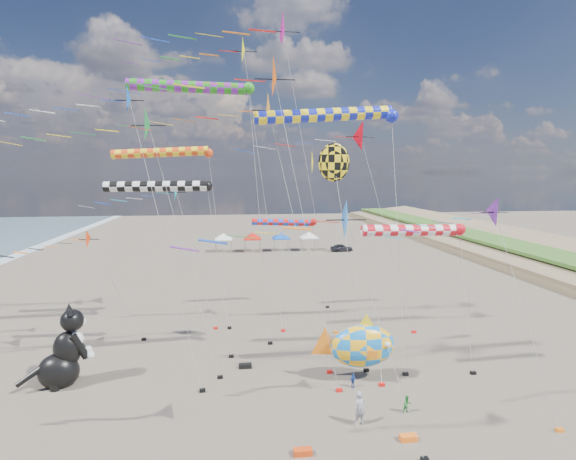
{
  "coord_description": "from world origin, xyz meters",
  "views": [
    {
      "loc": [
        -4.93,
        -17.38,
        13.66
      ],
      "look_at": [
        -1.07,
        12.0,
        9.87
      ],
      "focal_mm": 28.0,
      "sensor_mm": 36.0,
      "label": 1
    }
  ],
  "objects_px": {
    "fish_inflatable": "(362,346)",
    "child_green": "(407,404)",
    "parked_car": "(341,248)",
    "child_blue": "(353,381)",
    "cat_inflatable": "(62,346)",
    "person_adult": "(360,408)"
  },
  "relations": [
    {
      "from": "fish_inflatable",
      "to": "parked_car",
      "type": "relative_size",
      "value": 1.5
    },
    {
      "from": "cat_inflatable",
      "to": "child_blue",
      "type": "bearing_deg",
      "value": -32.19
    },
    {
      "from": "child_blue",
      "to": "parked_car",
      "type": "height_order",
      "value": "parked_car"
    },
    {
      "from": "parked_car",
      "to": "person_adult",
      "type": "bearing_deg",
      "value": 163.76
    },
    {
      "from": "fish_inflatable",
      "to": "child_green",
      "type": "xyz_separation_m",
      "value": [
        1.39,
        -4.34,
        -1.85
      ]
    },
    {
      "from": "child_green",
      "to": "parked_car",
      "type": "relative_size",
      "value": 0.27
    },
    {
      "from": "child_green",
      "to": "parked_car",
      "type": "distance_m",
      "value": 53.18
    },
    {
      "from": "person_adult",
      "to": "cat_inflatable",
      "type": "bearing_deg",
      "value": 141.19
    },
    {
      "from": "fish_inflatable",
      "to": "parked_car",
      "type": "distance_m",
      "value": 49.23
    },
    {
      "from": "cat_inflatable",
      "to": "person_adult",
      "type": "bearing_deg",
      "value": -45.21
    },
    {
      "from": "person_adult",
      "to": "child_green",
      "type": "xyz_separation_m",
      "value": [
        3.03,
        0.81,
        -0.42
      ]
    },
    {
      "from": "child_blue",
      "to": "parked_car",
      "type": "bearing_deg",
      "value": 54.6
    },
    {
      "from": "fish_inflatable",
      "to": "parked_car",
      "type": "bearing_deg",
      "value": 77.29
    },
    {
      "from": "fish_inflatable",
      "to": "child_green",
      "type": "bearing_deg",
      "value": -72.26
    },
    {
      "from": "person_adult",
      "to": "child_blue",
      "type": "xyz_separation_m",
      "value": [
        0.79,
        4.21,
        -0.47
      ]
    },
    {
      "from": "cat_inflatable",
      "to": "child_green",
      "type": "relative_size",
      "value": 5.02
    },
    {
      "from": "fish_inflatable",
      "to": "person_adult",
      "type": "bearing_deg",
      "value": -107.65
    },
    {
      "from": "parked_car",
      "to": "fish_inflatable",
      "type": "bearing_deg",
      "value": 164.25
    },
    {
      "from": "cat_inflatable",
      "to": "child_green",
      "type": "height_order",
      "value": "cat_inflatable"
    },
    {
      "from": "child_blue",
      "to": "parked_car",
      "type": "relative_size",
      "value": 0.24
    },
    {
      "from": "cat_inflatable",
      "to": "fish_inflatable",
      "type": "height_order",
      "value": "cat_inflatable"
    },
    {
      "from": "fish_inflatable",
      "to": "child_blue",
      "type": "relative_size",
      "value": 6.21
    }
  ]
}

